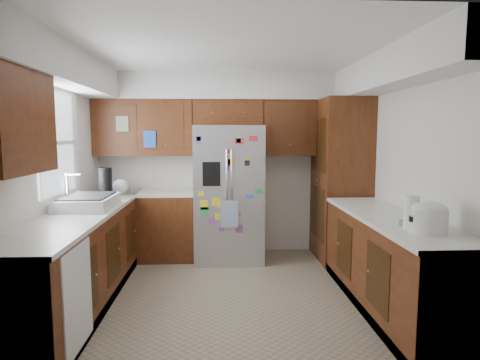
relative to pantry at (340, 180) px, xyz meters
name	(u,v)px	position (x,y,z in m)	size (l,w,h in m)	color
floor	(232,293)	(-1.50, -1.15, -1.07)	(3.60, 3.60, 0.00)	gray
room_shell	(221,122)	(-1.61, -0.79, 0.75)	(3.64, 3.24, 2.52)	silver
left_counter_run	(101,255)	(-2.86, -1.12, -0.65)	(1.36, 3.20, 0.92)	#421E0C
right_counter_run	(390,267)	(0.00, -1.62, -0.65)	(0.63, 2.25, 0.92)	#421E0C
pantry	(340,180)	(0.00, 0.00, 0.00)	(0.60, 0.90, 2.15)	#421E0C
fridge	(229,193)	(-1.50, 0.05, -0.17)	(0.90, 0.79, 1.80)	#A4A5AA
bridge_cabinet	(228,113)	(-1.50, 0.28, 0.90)	(0.96, 0.34, 0.35)	#421E0C
fridge_top_items	(224,91)	(-1.55, 0.23, 1.20)	(0.69, 0.30, 0.26)	blue
sink_assembly	(88,202)	(-3.00, -1.05, -0.09)	(0.52, 0.70, 0.37)	white
left_counter_clutter	(112,186)	(-2.95, -0.30, -0.02)	(0.32, 0.80, 0.38)	black
rice_cooker	(428,216)	(0.00, -2.28, -0.03)	(0.29, 0.28, 0.25)	silver
paper_towel	(411,213)	(-0.08, -2.15, -0.02)	(0.12, 0.12, 0.27)	white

